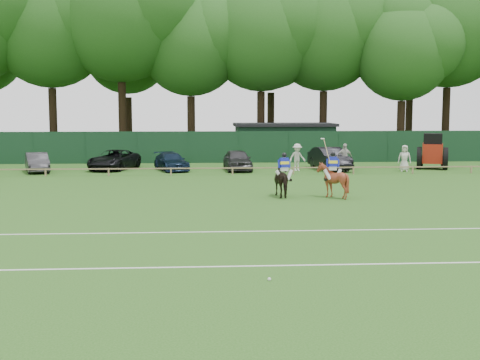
{
  "coord_description": "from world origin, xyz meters",
  "views": [
    {
      "loc": [
        -1.25,
        -23.53,
        4.47
      ],
      "look_at": [
        0.5,
        3.0,
        1.4
      ],
      "focal_mm": 48.0,
      "sensor_mm": 36.0,
      "label": 1
    }
  ],
  "objects": [
    {
      "name": "sedan_grey",
      "position": [
        -12.18,
        20.72,
        0.66
      ],
      "size": [
        2.57,
        4.23,
        1.32
      ],
      "primitive_type": "imported",
      "rotation": [
        0.0,
        0.0,
        0.32
      ],
      "color": "#2C2C2F",
      "rests_on": "ground"
    },
    {
      "name": "horse_dark",
      "position": [
        3.0,
        7.74,
        0.81
      ],
      "size": [
        1.19,
        2.04,
        1.62
      ],
      "primitive_type": "imported",
      "rotation": [
        0.0,
        0.0,
        3.31
      ],
      "color": "black",
      "rests_on": "ground"
    },
    {
      "name": "horse_chestnut",
      "position": [
        5.33,
        7.29,
        0.85
      ],
      "size": [
        1.44,
        1.6,
        1.71
      ],
      "primitive_type": "imported",
      "rotation": [
        0.0,
        0.0,
        3.1
      ],
      "color": "maroon",
      "rests_on": "ground"
    },
    {
      "name": "pitch_lines",
      "position": [
        0.0,
        -3.5,
        0.01
      ],
      "size": [
        60.0,
        5.1,
        0.01
      ],
      "color": "silver",
      "rests_on": "ground"
    },
    {
      "name": "perimeter_fence",
      "position": [
        0.0,
        27.0,
        1.25
      ],
      "size": [
        92.08,
        0.08,
        2.5
      ],
      "color": "#14351E",
      "rests_on": "ground"
    },
    {
      "name": "tractor",
      "position": [
        15.56,
        21.35,
        1.2
      ],
      "size": [
        2.91,
        3.51,
        2.53
      ],
      "rotation": [
        0.0,
        0.0,
        -0.35
      ],
      "color": "#A01F0E",
      "rests_on": "ground"
    },
    {
      "name": "estate_black",
      "position": [
        8.03,
        21.0,
        0.79
      ],
      "size": [
        2.49,
        5.0,
        1.58
      ],
      "primitive_type": "imported",
      "rotation": [
        0.0,
        0.0,
        0.18
      ],
      "color": "black",
      "rests_on": "ground"
    },
    {
      "name": "suv_black",
      "position": [
        -7.17,
        22.08,
        0.69
      ],
      "size": [
        3.71,
        5.45,
        1.39
      ],
      "primitive_type": "imported",
      "rotation": [
        0.0,
        0.0,
        -0.31
      ],
      "color": "black",
      "rests_on": "ground"
    },
    {
      "name": "hatch_grey",
      "position": [
        1.5,
        20.94,
        0.73
      ],
      "size": [
        2.02,
        4.4,
        1.46
      ],
      "primitive_type": "imported",
      "rotation": [
        0.0,
        0.0,
        0.07
      ],
      "color": "#333235",
      "rests_on": "ground"
    },
    {
      "name": "ground",
      "position": [
        0.0,
        0.0,
        0.0
      ],
      "size": [
        160.0,
        160.0,
        0.0
      ],
      "primitive_type": "plane",
      "color": "#1E4C14",
      "rests_on": "ground"
    },
    {
      "name": "spectator_right",
      "position": [
        12.91,
        19.49,
        0.91
      ],
      "size": [
        1.01,
        0.8,
        1.81
      ],
      "primitive_type": "imported",
      "rotation": [
        0.0,
        0.0,
        -0.28
      ],
      "color": "beige",
      "rests_on": "ground"
    },
    {
      "name": "rider_dark",
      "position": [
        3.0,
        7.73,
        1.54
      ],
      "size": [
        0.93,
        0.44,
        1.41
      ],
      "rotation": [
        0.0,
        0.0,
        3.31
      ],
      "color": "silver",
      "rests_on": "ground"
    },
    {
      "name": "tree_row",
      "position": [
        2.0,
        35.0,
        0.0
      ],
      "size": [
        96.0,
        12.0,
        21.0
      ],
      "primitive_type": null,
      "color": "#26561C",
      "rests_on": "ground"
    },
    {
      "name": "rider_chestnut",
      "position": [
        5.33,
        7.28,
        1.62
      ],
      "size": [
        0.94,
        0.59,
        2.05
      ],
      "rotation": [
        0.0,
        0.0,
        3.1
      ],
      "color": "silver",
      "rests_on": "ground"
    },
    {
      "name": "polo_ball",
      "position": [
        0.56,
        -7.53,
        0.04
      ],
      "size": [
        0.09,
        0.09,
        0.09
      ],
      "primitive_type": "sphere",
      "color": "silver",
      "rests_on": "ground"
    },
    {
      "name": "pitch_rail",
      "position": [
        0.0,
        18.0,
        0.45
      ],
      "size": [
        62.1,
        0.1,
        0.5
      ],
      "color": "#997F5B",
      "rests_on": "ground"
    },
    {
      "name": "spectator_left",
      "position": [
        5.62,
        20.39,
        0.94
      ],
      "size": [
        1.37,
        1.04,
        1.88
      ],
      "primitive_type": "imported",
      "rotation": [
        0.0,
        0.0,
        0.31
      ],
      "color": "beige",
      "rests_on": "ground"
    },
    {
      "name": "spectator_mid",
      "position": [
        8.8,
        19.79,
        0.96
      ],
      "size": [
        1.15,
        0.53,
        1.92
      ],
      "primitive_type": "imported",
      "rotation": [
        0.0,
        0.0,
        0.06
      ],
      "color": "beige",
      "rests_on": "ground"
    },
    {
      "name": "utility_shed",
      "position": [
        6.0,
        30.0,
        1.54
      ],
      "size": [
        8.4,
        4.4,
        3.04
      ],
      "color": "#14331E",
      "rests_on": "ground"
    },
    {
      "name": "sedan_navy",
      "position": [
        -3.1,
        21.2,
        0.62
      ],
      "size": [
        2.93,
        4.56,
        1.23
      ],
      "primitive_type": "imported",
      "rotation": [
        0.0,
        0.0,
        0.31
      ],
      "color": "#101E32",
      "rests_on": "ground"
    }
  ]
}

